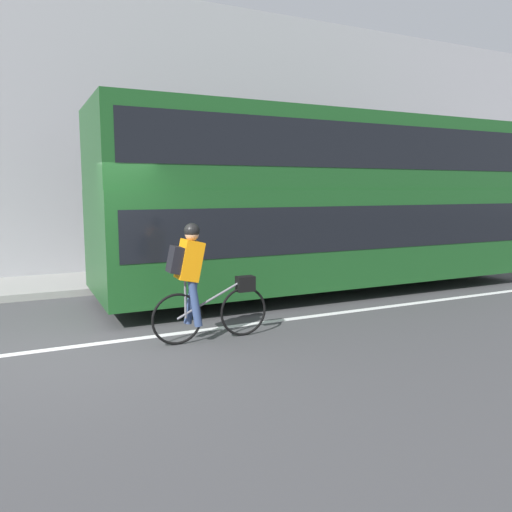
# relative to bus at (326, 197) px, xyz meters

# --- Properties ---
(ground_plane) EXTENTS (80.00, 80.00, 0.00)m
(ground_plane) POSITION_rel_bus_xyz_m (-5.10, -2.00, -1.97)
(ground_plane) COLOR #424244
(road_center_line) EXTENTS (50.00, 0.14, 0.01)m
(road_center_line) POSITION_rel_bus_xyz_m (-5.10, -1.77, -1.96)
(road_center_line) COLOR silver
(road_center_line) RESTS_ON ground_plane
(sidewalk_curb) EXTENTS (60.00, 2.22, 0.14)m
(sidewalk_curb) POSITION_rel_bus_xyz_m (-5.10, 2.67, -1.90)
(sidewalk_curb) COLOR gray
(sidewalk_curb) RESTS_ON ground_plane
(building_facade) EXTENTS (60.00, 0.30, 6.80)m
(building_facade) POSITION_rel_bus_xyz_m (-5.10, 3.93, 1.43)
(building_facade) COLOR #9E9EA3
(building_facade) RESTS_ON ground_plane
(bus) EXTENTS (9.27, 2.61, 3.55)m
(bus) POSITION_rel_bus_xyz_m (0.00, 0.00, 0.00)
(bus) COLOR black
(bus) RESTS_ON ground_plane
(cyclist_on_bike) EXTENTS (1.71, 0.32, 1.66)m
(cyclist_on_bike) POSITION_rel_bus_xyz_m (-3.56, -2.28, -1.08)
(cyclist_on_bike) COLOR black
(cyclist_on_bike) RESTS_ON ground_plane
(trash_bin) EXTENTS (0.54, 0.54, 0.81)m
(trash_bin) POSITION_rel_bus_xyz_m (-0.90, 2.56, -1.42)
(trash_bin) COLOR #262628
(trash_bin) RESTS_ON sidewalk_curb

